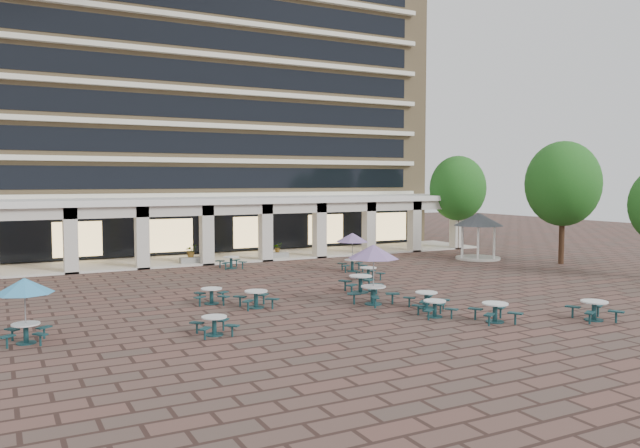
% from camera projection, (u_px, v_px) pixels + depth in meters
% --- Properties ---
extents(ground, '(120.00, 120.00, 0.00)m').
position_uv_depth(ground, '(321.00, 291.00, 31.49)').
color(ground, brown).
rests_on(ground, ground).
extents(apartment_building, '(40.00, 15.50, 25.20)m').
position_uv_depth(apartment_building, '(183.00, 98.00, 53.14)').
color(apartment_building, '#9D8358').
rests_on(apartment_building, ground).
extents(retail_arcade, '(42.00, 6.60, 4.40)m').
position_uv_depth(retail_arcade, '(225.00, 217.00, 44.37)').
color(retail_arcade, white).
rests_on(retail_arcade, ground).
extents(picnic_table_0, '(1.56, 1.56, 0.69)m').
position_uv_depth(picnic_table_0, '(214.00, 324.00, 22.57)').
color(picnic_table_0, '#143C3D').
rests_on(picnic_table_0, ground).
extents(picnic_table_1, '(1.77, 1.77, 0.69)m').
position_uv_depth(picnic_table_1, '(435.00, 307.00, 25.57)').
color(picnic_table_1, '#143C3D').
rests_on(picnic_table_1, ground).
extents(picnic_table_2, '(1.99, 1.99, 0.77)m').
position_uv_depth(picnic_table_2, '(495.00, 311.00, 24.64)').
color(picnic_table_2, '#143C3D').
rests_on(picnic_table_2, ground).
extents(picnic_table_3, '(2.08, 2.08, 0.79)m').
position_uv_depth(picnic_table_3, '(594.00, 309.00, 24.95)').
color(picnic_table_3, '#143C3D').
rests_on(picnic_table_3, ground).
extents(picnic_table_4, '(1.96, 1.96, 2.26)m').
position_uv_depth(picnic_table_4, '(24.00, 288.00, 21.30)').
color(picnic_table_4, '#143C3D').
rests_on(picnic_table_4, ground).
extents(picnic_table_6, '(2.34, 2.34, 2.70)m').
position_uv_depth(picnic_table_6, '(374.00, 254.00, 28.06)').
color(picnic_table_6, '#143C3D').
rests_on(picnic_table_6, ground).
extents(picnic_table_7, '(1.65, 1.65, 0.72)m').
position_uv_depth(picnic_table_7, '(426.00, 298.00, 27.32)').
color(picnic_table_7, '#143C3D').
rests_on(picnic_table_7, ground).
extents(picnic_table_8, '(1.76, 1.76, 0.76)m').
position_uv_depth(picnic_table_8, '(256.00, 298.00, 27.42)').
color(picnic_table_8, '#143C3D').
rests_on(picnic_table_8, ground).
extents(picnic_table_9, '(1.90, 1.90, 0.72)m').
position_uv_depth(picnic_table_9, '(211.00, 294.00, 28.30)').
color(picnic_table_9, '#143C3D').
rests_on(picnic_table_9, ground).
extents(picnic_table_10, '(2.25, 2.25, 0.86)m').
position_uv_depth(picnic_table_10, '(361.00, 282.00, 31.16)').
color(picnic_table_10, '#143C3D').
rests_on(picnic_table_10, ground).
extents(picnic_table_11, '(2.04, 2.04, 2.36)m').
position_uv_depth(picnic_table_11, '(352.00, 239.00, 38.37)').
color(picnic_table_11, '#143C3D').
rests_on(picnic_table_11, ground).
extents(picnic_table_12, '(1.72, 1.72, 0.77)m').
position_uv_depth(picnic_table_12, '(231.00, 261.00, 39.72)').
color(picnic_table_12, '#143C3D').
rests_on(picnic_table_12, ground).
extents(picnic_table_13, '(1.69, 1.69, 0.70)m').
position_uv_depth(picnic_table_13, '(368.00, 272.00, 35.24)').
color(picnic_table_13, '#143C3D').
rests_on(picnic_table_13, ground).
extents(gazebo, '(3.52, 3.52, 3.27)m').
position_uv_depth(gazebo, '(478.00, 225.00, 44.26)').
color(gazebo, beige).
rests_on(gazebo, ground).
extents(tree_east_a, '(4.94, 4.94, 8.23)m').
position_uv_depth(tree_east_a, '(563.00, 184.00, 41.59)').
color(tree_east_a, '#3D2518').
rests_on(tree_east_a, ground).
extents(tree_east_c, '(4.57, 4.57, 7.61)m').
position_uv_depth(tree_east_c, '(458.00, 188.00, 50.62)').
color(tree_east_c, '#3D2518').
rests_on(tree_east_c, ground).
extents(planter_left, '(1.50, 0.68, 1.36)m').
position_uv_depth(planter_left, '(191.00, 256.00, 41.46)').
color(planter_left, gray).
rests_on(planter_left, ground).
extents(planter_right, '(1.50, 0.60, 1.19)m').
position_uv_depth(planter_right, '(278.00, 253.00, 44.36)').
color(planter_right, gray).
rests_on(planter_right, ground).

